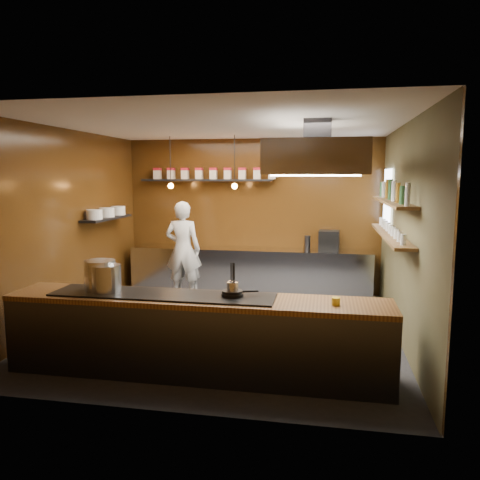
% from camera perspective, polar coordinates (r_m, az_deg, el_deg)
% --- Properties ---
extents(floor, '(5.00, 5.00, 0.00)m').
position_cam_1_polar(floor, '(7.13, -1.72, -10.88)').
color(floor, black).
rests_on(floor, ground).
extents(back_wall, '(5.00, 0.00, 5.00)m').
position_cam_1_polar(back_wall, '(9.24, 1.51, 2.96)').
color(back_wall, black).
rests_on(back_wall, ground).
extents(left_wall, '(0.00, 5.00, 5.00)m').
position_cam_1_polar(left_wall, '(7.72, -20.23, 1.51)').
color(left_wall, black).
rests_on(left_wall, ground).
extents(right_wall, '(0.00, 5.00, 5.00)m').
position_cam_1_polar(right_wall, '(6.73, 19.52, 0.67)').
color(right_wall, '#474428').
rests_on(right_wall, ground).
extents(ceiling, '(5.00, 5.00, 0.00)m').
position_cam_1_polar(ceiling, '(6.79, -1.83, 13.87)').
color(ceiling, silver).
rests_on(ceiling, back_wall).
extents(window_pane, '(0.00, 1.00, 1.00)m').
position_cam_1_polar(window_pane, '(8.37, 17.51, 4.83)').
color(window_pane, white).
rests_on(window_pane, right_wall).
extents(prep_counter, '(4.60, 0.65, 0.90)m').
position_cam_1_polar(prep_counter, '(9.07, 1.16, -3.84)').
color(prep_counter, silver).
rests_on(prep_counter, floor).
extents(pass_counter, '(4.40, 0.72, 0.94)m').
position_cam_1_polar(pass_counter, '(5.51, -5.37, -11.50)').
color(pass_counter, '#38383D').
rests_on(pass_counter, floor).
extents(tin_shelf, '(2.60, 0.26, 0.04)m').
position_cam_1_polar(tin_shelf, '(9.25, -4.16, 7.29)').
color(tin_shelf, black).
rests_on(tin_shelf, back_wall).
extents(plate_shelf, '(0.30, 1.40, 0.04)m').
position_cam_1_polar(plate_shelf, '(8.51, -15.90, 2.58)').
color(plate_shelf, black).
rests_on(plate_shelf, left_wall).
extents(bottle_shelf_upper, '(0.26, 2.80, 0.04)m').
position_cam_1_polar(bottle_shelf_upper, '(6.96, 18.00, 4.44)').
color(bottle_shelf_upper, brown).
rests_on(bottle_shelf_upper, right_wall).
extents(bottle_shelf_lower, '(0.26, 2.80, 0.04)m').
position_cam_1_polar(bottle_shelf_lower, '(7.00, 17.83, 0.60)').
color(bottle_shelf_lower, brown).
rests_on(bottle_shelf_lower, right_wall).
extents(extractor_hood, '(1.20, 2.00, 0.72)m').
position_cam_1_polar(extractor_hood, '(6.20, 9.37, 9.76)').
color(extractor_hood, '#38383D').
rests_on(extractor_hood, ceiling).
extents(pendant_left, '(0.10, 0.10, 0.95)m').
position_cam_1_polar(pendant_left, '(8.77, -8.44, 6.88)').
color(pendant_left, black).
rests_on(pendant_left, ceiling).
extents(pendant_right, '(0.10, 0.10, 0.95)m').
position_cam_1_polar(pendant_right, '(8.46, -0.67, 6.93)').
color(pendant_right, black).
rests_on(pendant_right, ceiling).
extents(storage_tins, '(2.43, 0.13, 0.22)m').
position_cam_1_polar(storage_tins, '(9.22, -3.26, 8.11)').
color(storage_tins, beige).
rests_on(storage_tins, tin_shelf).
extents(plate_stacks, '(0.26, 1.16, 0.16)m').
position_cam_1_polar(plate_stacks, '(8.50, -15.93, 3.25)').
color(plate_stacks, white).
rests_on(plate_stacks, plate_shelf).
extents(bottles, '(0.06, 2.66, 0.24)m').
position_cam_1_polar(bottles, '(6.96, 18.04, 5.59)').
color(bottles, silver).
rests_on(bottles, bottle_shelf_upper).
extents(wine_glasses, '(0.07, 2.37, 0.13)m').
position_cam_1_polar(wine_glasses, '(6.99, 17.86, 1.30)').
color(wine_glasses, silver).
rests_on(wine_glasses, bottle_shelf_lower).
extents(stockpot_large, '(0.37, 0.37, 0.36)m').
position_cam_1_polar(stockpot_large, '(5.81, -16.70, -4.11)').
color(stockpot_large, silver).
rests_on(stockpot_large, pass_counter).
extents(stockpot_small, '(0.44, 0.44, 0.32)m').
position_cam_1_polar(stockpot_small, '(5.69, -15.98, -4.51)').
color(stockpot_small, '#B4B7BB').
rests_on(stockpot_small, pass_counter).
extents(utensil_crock, '(0.14, 0.14, 0.17)m').
position_cam_1_polar(utensil_crock, '(5.27, -0.90, -6.03)').
color(utensil_crock, '#B3B6BB').
rests_on(utensil_crock, pass_counter).
extents(frying_pan, '(0.41, 0.25, 0.06)m').
position_cam_1_polar(frying_pan, '(5.31, -0.87, -6.50)').
color(frying_pan, black).
rests_on(frying_pan, pass_counter).
extents(butter_jar, '(0.10, 0.10, 0.08)m').
position_cam_1_polar(butter_jar, '(5.12, 11.61, -7.33)').
color(butter_jar, gold).
rests_on(butter_jar, pass_counter).
extents(espresso_machine, '(0.39, 0.37, 0.37)m').
position_cam_1_polar(espresso_machine, '(8.91, 10.79, -0.05)').
color(espresso_machine, black).
rests_on(espresso_machine, prep_counter).
extents(chef, '(0.68, 0.45, 1.82)m').
position_cam_1_polar(chef, '(8.88, -6.98, -1.13)').
color(chef, silver).
rests_on(chef, floor).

